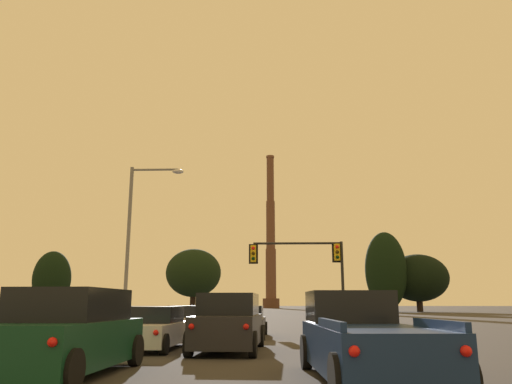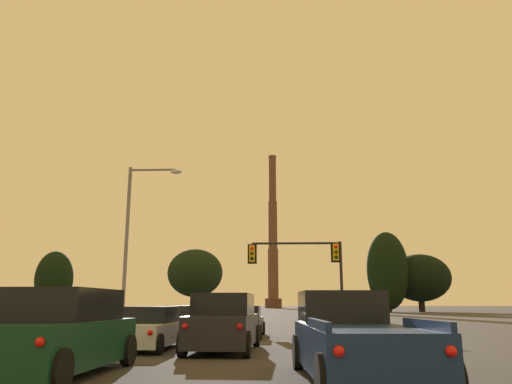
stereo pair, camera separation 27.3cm
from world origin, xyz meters
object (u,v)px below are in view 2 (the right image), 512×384
(sedan_left_lane_second, at_px, (148,329))
(traffic_light_overhead_right, at_px, (308,261))
(street_lamp, at_px, (135,230))
(suv_left_lane_third, at_px, (60,333))
(suv_center_lane_second, at_px, (224,323))
(smokestack, at_px, (273,246))
(sedan_left_lane_front, at_px, (185,322))
(pickup_truck_right_lane_third, at_px, (354,340))
(sedan_center_lane_front, at_px, (242,322))

(sedan_left_lane_second, xyz_separation_m, traffic_light_overhead_right, (6.46, 13.74, 3.43))
(street_lamp, bearing_deg, suv_left_lane_third, -79.17)
(suv_left_lane_third, xyz_separation_m, sedan_left_lane_second, (0.31, 6.54, -0.23))
(suv_left_lane_third, distance_m, sedan_left_lane_second, 6.55)
(suv_center_lane_second, xyz_separation_m, sedan_left_lane_second, (-2.70, 0.70, -0.23))
(smokestack, bearing_deg, suv_center_lane_second, -90.33)
(traffic_light_overhead_right, distance_m, smokestack, 134.28)
(traffic_light_overhead_right, bearing_deg, suv_center_lane_second, -104.60)
(sedan_left_lane_front, bearing_deg, pickup_truck_right_lane_third, -66.18)
(sedan_left_lane_second, relative_size, smokestack, 0.09)
(sedan_center_lane_front, distance_m, sedan_left_lane_second, 6.99)
(pickup_truck_right_lane_third, relative_size, sedan_center_lane_front, 1.18)
(smokestack, bearing_deg, sedan_left_lane_second, -91.38)
(traffic_light_overhead_right, xyz_separation_m, smokestack, (-2.92, 133.30, 15.92))
(sedan_center_lane_front, bearing_deg, traffic_light_overhead_right, 64.70)
(pickup_truck_right_lane_third, bearing_deg, smokestack, 88.18)
(street_lamp, bearing_deg, pickup_truck_right_lane_third, -60.28)
(sedan_left_lane_second, distance_m, traffic_light_overhead_right, 15.57)
(sedan_center_lane_front, xyz_separation_m, traffic_light_overhead_right, (3.62, 7.36, 3.43))
(pickup_truck_right_lane_third, relative_size, smokestack, 0.11)
(street_lamp, xyz_separation_m, smokestack, (6.90, 137.59, 14.49))
(suv_left_lane_third, relative_size, traffic_light_overhead_right, 0.82)
(traffic_light_overhead_right, bearing_deg, sedan_left_lane_front, -134.35)
(suv_center_lane_second, bearing_deg, sedan_left_lane_front, 110.90)
(suv_left_lane_third, bearing_deg, traffic_light_overhead_right, 73.07)
(pickup_truck_right_lane_third, bearing_deg, street_lamp, 116.99)
(suv_left_lane_third, xyz_separation_m, pickup_truck_right_lane_third, (6.32, -0.43, -0.09))
(sedan_left_lane_front, relative_size, sedan_left_lane_second, 1.00)
(suv_left_lane_third, xyz_separation_m, sedan_left_lane_front, (0.31, 13.68, -0.23))
(suv_left_lane_third, xyz_separation_m, traffic_light_overhead_right, (6.76, 20.28, 3.20))
(suv_center_lane_second, height_order, smokestack, smokestack)
(suv_left_lane_third, distance_m, pickup_truck_right_lane_third, 6.33)
(sedan_left_lane_second, height_order, smokestack, smokestack)
(sedan_center_lane_front, distance_m, street_lamp, 8.46)
(sedan_left_lane_front, xyz_separation_m, smokestack, (3.53, 139.90, 19.35))
(sedan_left_lane_front, bearing_deg, street_lamp, 146.44)
(suv_left_lane_third, distance_m, suv_center_lane_second, 6.57)
(pickup_truck_right_lane_third, relative_size, traffic_light_overhead_right, 0.93)
(pickup_truck_right_lane_third, xyz_separation_m, smokestack, (-2.47, 154.01, 19.22))
(suv_center_lane_second, distance_m, sedan_left_lane_front, 8.29)
(street_lamp, height_order, smokestack, smokestack)
(pickup_truck_right_lane_third, bearing_deg, suv_left_lane_third, 173.34)
(pickup_truck_right_lane_third, height_order, street_lamp, street_lamp)
(sedan_center_lane_front, xyz_separation_m, street_lamp, (-6.20, 3.07, 4.86))
(smokestack, bearing_deg, traffic_light_overhead_right, -88.75)
(sedan_left_lane_second, xyz_separation_m, street_lamp, (-3.36, 9.45, 4.86))
(smokestack, bearing_deg, pickup_truck_right_lane_third, -89.08)
(suv_left_lane_third, relative_size, smokestack, 0.10)
(pickup_truck_right_lane_third, relative_size, sedan_left_lane_front, 1.18)
(suv_center_lane_second, xyz_separation_m, traffic_light_overhead_right, (3.76, 14.44, 3.20))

